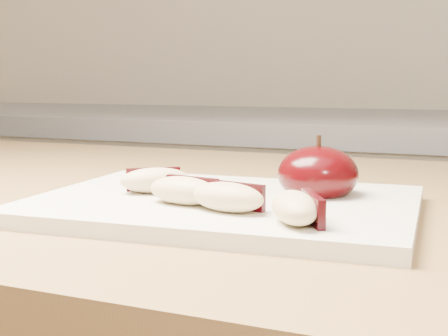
% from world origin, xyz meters
% --- Properties ---
extents(back_cabinet, '(2.40, 0.62, 0.94)m').
position_xyz_m(back_cabinet, '(0.00, 1.20, 0.47)').
color(back_cabinet, silver).
rests_on(back_cabinet, ground).
extents(cutting_board, '(0.33, 0.25, 0.01)m').
position_xyz_m(cutting_board, '(0.07, 0.40, 0.91)').
color(cutting_board, silver).
rests_on(cutting_board, island_counter).
extents(apple_half, '(0.08, 0.08, 0.06)m').
position_xyz_m(apple_half, '(0.14, 0.45, 0.93)').
color(apple_half, black).
rests_on(apple_half, cutting_board).
extents(apple_wedge_a, '(0.07, 0.06, 0.02)m').
position_xyz_m(apple_wedge_a, '(0.01, 0.40, 0.92)').
color(apple_wedge_a, '#CFB583').
rests_on(apple_wedge_a, cutting_board).
extents(apple_wedge_b, '(0.06, 0.04, 0.02)m').
position_xyz_m(apple_wedge_b, '(0.05, 0.36, 0.92)').
color(apple_wedge_b, '#CFB583').
rests_on(apple_wedge_b, cutting_board).
extents(apple_wedge_c, '(0.07, 0.04, 0.02)m').
position_xyz_m(apple_wedge_c, '(0.10, 0.35, 0.92)').
color(apple_wedge_c, '#CFB583').
rests_on(apple_wedge_c, cutting_board).
extents(apple_wedge_d, '(0.06, 0.07, 0.02)m').
position_xyz_m(apple_wedge_d, '(0.15, 0.33, 0.92)').
color(apple_wedge_d, '#CFB583').
rests_on(apple_wedge_d, cutting_board).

